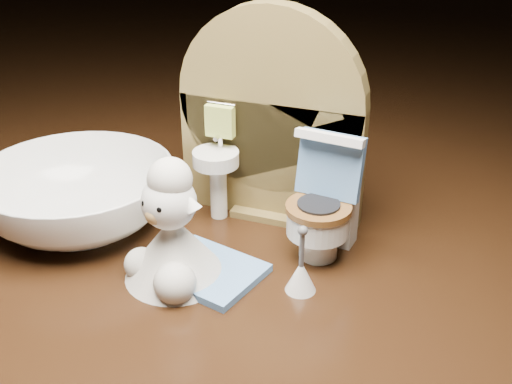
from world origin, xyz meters
TOP-DOWN VIEW (x-y plane):
  - backdrop_panel at (-0.00, 0.06)m, footprint 0.13×0.05m
  - toy_toilet at (0.05, 0.03)m, footprint 0.04×0.06m
  - bath_mat at (-0.01, -0.02)m, footprint 0.07×0.06m
  - toilet_brush at (0.05, -0.02)m, footprint 0.02×0.02m
  - plush_lamb at (-0.03, -0.03)m, footprint 0.06×0.06m
  - ceramic_bowl at (-0.12, 0.00)m, footprint 0.14×0.14m

SIDE VIEW (x-z plane):
  - bath_mat at x=-0.01m, z-range 0.00..0.00m
  - toilet_brush at x=0.05m, z-range -0.01..0.03m
  - ceramic_bowl at x=-0.12m, z-range 0.00..0.04m
  - plush_lamb at x=-0.03m, z-range -0.01..0.07m
  - toy_toilet at x=0.05m, z-range -0.01..0.07m
  - backdrop_panel at x=0.00m, z-range -0.01..0.14m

